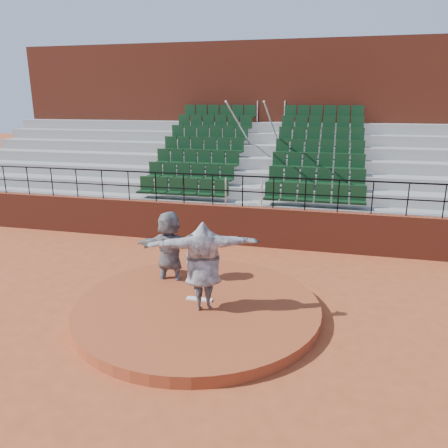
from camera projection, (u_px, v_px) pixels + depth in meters
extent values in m
plane|color=#A84A26|center=(198.00, 313.00, 9.90)|extent=(90.00, 90.00, 0.00)
cylinder|color=#9C4322|center=(198.00, 308.00, 9.87)|extent=(5.50, 5.50, 0.25)
cube|color=white|center=(199.00, 299.00, 9.97)|extent=(0.60, 0.15, 0.03)
cube|color=maroon|center=(242.00, 226.00, 14.39)|extent=(24.00, 0.30, 1.30)
cylinder|color=black|center=(243.00, 176.00, 13.94)|extent=(24.00, 0.05, 0.05)
cylinder|color=black|center=(243.00, 191.00, 14.07)|extent=(24.00, 0.04, 0.04)
cylinder|color=black|center=(5.00, 180.00, 16.15)|extent=(0.04, 0.04, 1.00)
cylinder|color=black|center=(28.00, 181.00, 15.92)|extent=(0.04, 0.04, 1.00)
cylinder|color=black|center=(52.00, 182.00, 15.69)|extent=(0.04, 0.04, 1.00)
cylinder|color=black|center=(77.00, 183.00, 15.46)|extent=(0.04, 0.04, 1.00)
cylinder|color=black|center=(102.00, 184.00, 15.23)|extent=(0.04, 0.04, 1.00)
cylinder|color=black|center=(129.00, 186.00, 15.00)|extent=(0.04, 0.04, 1.00)
cylinder|color=black|center=(156.00, 187.00, 14.77)|extent=(0.04, 0.04, 1.00)
cylinder|color=black|center=(184.00, 188.00, 14.53)|extent=(0.04, 0.04, 1.00)
cylinder|color=black|center=(213.00, 190.00, 14.30)|extent=(0.04, 0.04, 1.00)
cylinder|color=black|center=(243.00, 191.00, 14.07)|extent=(0.04, 0.04, 1.00)
cylinder|color=black|center=(273.00, 193.00, 13.84)|extent=(0.04, 0.04, 1.00)
cylinder|color=black|center=(305.00, 195.00, 13.61)|extent=(0.04, 0.04, 1.00)
cylinder|color=black|center=(338.00, 196.00, 13.38)|extent=(0.04, 0.04, 1.00)
cylinder|color=black|center=(372.00, 198.00, 13.15)|extent=(0.04, 0.04, 1.00)
cylinder|color=black|center=(408.00, 200.00, 12.92)|extent=(0.04, 0.04, 1.00)
cylinder|color=black|center=(444.00, 201.00, 12.69)|extent=(0.04, 0.04, 1.00)
cube|color=gray|center=(246.00, 221.00, 14.93)|extent=(24.00, 0.85, 1.30)
cube|color=black|center=(183.00, 189.00, 15.18)|extent=(3.30, 0.48, 0.72)
cube|color=black|center=(314.00, 195.00, 14.14)|extent=(3.30, 0.48, 0.72)
cube|color=gray|center=(250.00, 209.00, 15.67)|extent=(24.00, 0.85, 1.70)
cube|color=black|center=(190.00, 174.00, 15.86)|extent=(3.30, 0.48, 0.72)
cube|color=black|center=(316.00, 179.00, 14.82)|extent=(3.30, 0.48, 0.72)
cube|color=gray|center=(254.00, 199.00, 16.40)|extent=(24.00, 0.85, 2.10)
cube|color=black|center=(197.00, 160.00, 16.54)|extent=(3.30, 0.48, 0.72)
cube|color=black|center=(318.00, 164.00, 15.51)|extent=(3.30, 0.48, 0.72)
cube|color=gray|center=(258.00, 189.00, 17.14)|extent=(24.00, 0.85, 2.50)
cube|color=black|center=(203.00, 147.00, 17.23)|extent=(3.30, 0.48, 0.72)
cube|color=black|center=(319.00, 150.00, 16.19)|extent=(3.30, 0.48, 0.72)
cube|color=gray|center=(262.00, 181.00, 17.88)|extent=(24.00, 0.85, 2.90)
cube|color=black|center=(209.00, 135.00, 17.91)|extent=(3.30, 0.48, 0.72)
cube|color=black|center=(321.00, 137.00, 16.87)|extent=(3.30, 0.48, 0.72)
cube|color=gray|center=(265.00, 173.00, 18.62)|extent=(24.00, 0.85, 3.30)
cube|color=black|center=(214.00, 124.00, 18.59)|extent=(3.30, 0.48, 0.72)
cube|color=black|center=(322.00, 125.00, 17.55)|extent=(3.30, 0.48, 0.72)
cube|color=gray|center=(268.00, 165.00, 19.36)|extent=(24.00, 0.85, 3.70)
cube|color=black|center=(219.00, 113.00, 19.27)|extent=(3.30, 0.48, 0.72)
cube|color=black|center=(323.00, 114.00, 18.24)|extent=(3.30, 0.48, 0.72)
cylinder|color=silver|center=(244.00, 133.00, 16.69)|extent=(0.06, 5.97, 2.46)
cylinder|color=silver|center=(275.00, 134.00, 16.41)|extent=(0.06, 5.97, 2.46)
cube|color=maroon|center=(275.00, 124.00, 20.68)|extent=(24.00, 3.00, 7.10)
imported|color=black|center=(203.00, 266.00, 9.34)|extent=(2.50, 1.44, 1.97)
imported|color=black|center=(170.00, 250.00, 10.96)|extent=(1.88, 0.61, 2.03)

